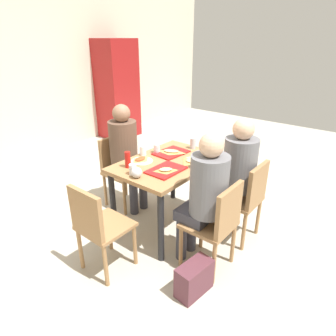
# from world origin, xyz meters

# --- Properties ---
(ground_plane) EXTENTS (10.00, 10.00, 0.02)m
(ground_plane) POSITION_xyz_m (0.00, 0.00, -0.01)
(ground_plane) COLOR #B2AD9E
(back_wall) EXTENTS (10.00, 0.10, 2.80)m
(back_wall) POSITION_xyz_m (0.00, 3.20, 1.40)
(back_wall) COLOR beige
(back_wall) RESTS_ON ground_plane
(main_table) EXTENTS (1.12, 0.76, 0.76)m
(main_table) POSITION_xyz_m (0.00, 0.00, 0.65)
(main_table) COLOR #9E7247
(main_table) RESTS_ON ground_plane
(chair_near_left) EXTENTS (0.40, 0.40, 0.85)m
(chair_near_left) POSITION_xyz_m (-0.28, -0.76, 0.50)
(chair_near_left) COLOR #9E7247
(chair_near_left) RESTS_ON ground_plane
(chair_near_right) EXTENTS (0.40, 0.40, 0.85)m
(chair_near_right) POSITION_xyz_m (0.28, -0.76, 0.50)
(chair_near_right) COLOR #9E7247
(chair_near_right) RESTS_ON ground_plane
(chair_far_side) EXTENTS (0.40, 0.40, 0.85)m
(chair_far_side) POSITION_xyz_m (0.00, 0.76, 0.50)
(chair_far_side) COLOR #9E7247
(chair_far_side) RESTS_ON ground_plane
(chair_left_end) EXTENTS (0.40, 0.40, 0.85)m
(chair_left_end) POSITION_xyz_m (-0.94, 0.00, 0.50)
(chair_left_end) COLOR #9E7247
(chair_left_end) RESTS_ON ground_plane
(person_in_red) EXTENTS (0.32, 0.42, 1.26)m
(person_in_red) POSITION_xyz_m (-0.28, -0.62, 0.74)
(person_in_red) COLOR #383842
(person_in_red) RESTS_ON ground_plane
(person_in_brown_jacket) EXTENTS (0.32, 0.42, 1.26)m
(person_in_brown_jacket) POSITION_xyz_m (0.28, -0.62, 0.74)
(person_in_brown_jacket) COLOR #383842
(person_in_brown_jacket) RESTS_ON ground_plane
(person_far_side) EXTENTS (0.32, 0.42, 1.26)m
(person_far_side) POSITION_xyz_m (-0.00, 0.62, 0.74)
(person_far_side) COLOR #383842
(person_far_side) RESTS_ON ground_plane
(tray_red_near) EXTENTS (0.36, 0.26, 0.02)m
(tray_red_near) POSITION_xyz_m (-0.20, -0.13, 0.77)
(tray_red_near) COLOR red
(tray_red_near) RESTS_ON main_table
(tray_red_far) EXTENTS (0.38, 0.29, 0.02)m
(tray_red_far) POSITION_xyz_m (0.20, 0.11, 0.77)
(tray_red_far) COLOR red
(tray_red_far) RESTS_ON main_table
(paper_plate_center) EXTENTS (0.22, 0.22, 0.01)m
(paper_plate_center) POSITION_xyz_m (-0.17, 0.21, 0.76)
(paper_plate_center) COLOR white
(paper_plate_center) RESTS_ON main_table
(paper_plate_near_edge) EXTENTS (0.22, 0.22, 0.01)m
(paper_plate_near_edge) POSITION_xyz_m (0.17, -0.21, 0.76)
(paper_plate_near_edge) COLOR white
(paper_plate_near_edge) RESTS_ON main_table
(pizza_slice_a) EXTENTS (0.21, 0.21, 0.02)m
(pizza_slice_a) POSITION_xyz_m (-0.22, -0.15, 0.78)
(pizza_slice_a) COLOR #C68C47
(pizza_slice_a) RESTS_ON tray_red_near
(pizza_slice_b) EXTENTS (0.22, 0.27, 0.02)m
(pizza_slice_b) POSITION_xyz_m (0.19, 0.11, 0.78)
(pizza_slice_b) COLOR tan
(pizza_slice_b) RESTS_ON tray_red_far
(pizza_slice_c) EXTENTS (0.20, 0.14, 0.02)m
(pizza_slice_c) POSITION_xyz_m (-0.17, 0.23, 0.78)
(pizza_slice_c) COLOR tan
(pizza_slice_c) RESTS_ON paper_plate_center
(pizza_slice_d) EXTENTS (0.24, 0.18, 0.02)m
(pizza_slice_d) POSITION_xyz_m (0.15, -0.21, 0.78)
(pizza_slice_d) COLOR #C68C47
(pizza_slice_d) RESTS_ON paper_plate_near_edge
(plastic_cup_a) EXTENTS (0.07, 0.07, 0.10)m
(plastic_cup_a) POSITION_xyz_m (-0.03, 0.32, 0.81)
(plastic_cup_a) COLOR white
(plastic_cup_a) RESTS_ON main_table
(plastic_cup_b) EXTENTS (0.07, 0.07, 0.10)m
(plastic_cup_b) POSITION_xyz_m (0.03, -0.32, 0.81)
(plastic_cup_b) COLOR white
(plastic_cup_b) RESTS_ON main_table
(plastic_cup_c) EXTENTS (0.07, 0.07, 0.10)m
(plastic_cup_c) POSITION_xyz_m (-0.45, 0.06, 0.81)
(plastic_cup_c) COLOR white
(plastic_cup_c) RESTS_ON main_table
(plastic_cup_d) EXTENTS (0.07, 0.07, 0.10)m
(plastic_cup_d) POSITION_xyz_m (0.11, 0.25, 0.81)
(plastic_cup_d) COLOR white
(plastic_cup_d) RESTS_ON main_table
(soda_can) EXTENTS (0.07, 0.07, 0.12)m
(soda_can) POSITION_xyz_m (0.48, 0.02, 0.82)
(soda_can) COLOR #B7BCC6
(soda_can) RESTS_ON main_table
(condiment_bottle) EXTENTS (0.06, 0.06, 0.16)m
(condiment_bottle) POSITION_xyz_m (-0.36, 0.21, 0.84)
(condiment_bottle) COLOR red
(condiment_bottle) RESTS_ON main_table
(foil_bundle) EXTENTS (0.10, 0.10, 0.10)m
(foil_bundle) POSITION_xyz_m (-0.48, -0.02, 0.81)
(foil_bundle) COLOR silver
(foil_bundle) RESTS_ON main_table
(handbag) EXTENTS (0.34, 0.20, 0.28)m
(handbag) POSITION_xyz_m (-0.63, -0.78, 0.14)
(handbag) COLOR #592D38
(handbag) RESTS_ON ground_plane
(drink_fridge) EXTENTS (0.70, 0.60, 1.90)m
(drink_fridge) POSITION_xyz_m (1.92, 2.85, 0.95)
(drink_fridge) COLOR maroon
(drink_fridge) RESTS_ON ground_plane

